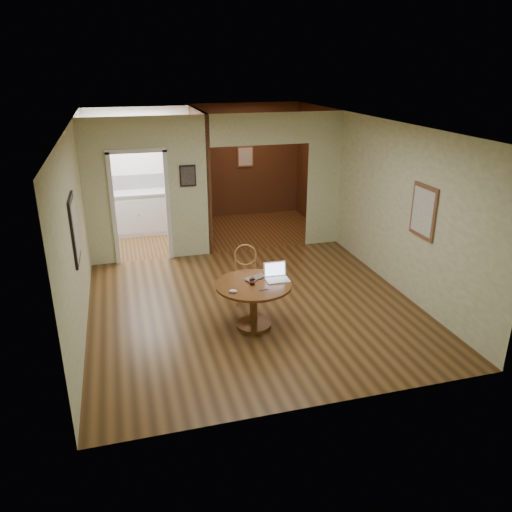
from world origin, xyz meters
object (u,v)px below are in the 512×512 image
object	(u,v)px
dining_table	(253,295)
open_laptop	(276,275)
chair	(245,271)
closed_laptop	(258,279)

from	to	relation	value
dining_table	open_laptop	bearing A→B (deg)	12.06
chair	open_laptop	size ratio (longest dim) A/B	2.74
open_laptop	closed_laptop	bearing A→B (deg)	173.94
dining_table	chair	distance (m)	0.86
open_laptop	closed_laptop	distance (m)	0.27
chair	open_laptop	xyz separation A→B (m)	(0.26, -0.78, 0.22)
dining_table	chair	bearing A→B (deg)	83.05
chair	open_laptop	world-z (taller)	chair
dining_table	open_laptop	xyz separation A→B (m)	(0.36, 0.08, 0.24)
chair	closed_laptop	size ratio (longest dim) A/B	2.74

